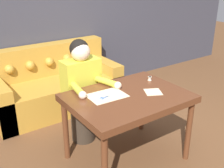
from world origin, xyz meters
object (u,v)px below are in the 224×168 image
dining_table (128,102)px  scissors (106,97)px  couch (55,87)px  thread_spool (150,78)px  person (82,91)px

dining_table → scissors: 0.24m
couch → dining_table: bearing=-85.8°
scissors → thread_spool: bearing=8.1°
scissors → couch: bearing=86.4°
scissors → thread_spool: 0.66m
scissors → thread_spool: thread_spool is taller
dining_table → couch: 1.64m
dining_table → thread_spool: bearing=21.4°
couch → thread_spool: 1.59m
couch → scissors: couch is taller
person → scissors: (-0.01, -0.50, 0.13)m
couch → thread_spool: couch is taller
person → scissors: bearing=-90.6°
couch → thread_spool: bearing=-68.4°
dining_table → scissors: (-0.21, 0.08, 0.08)m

